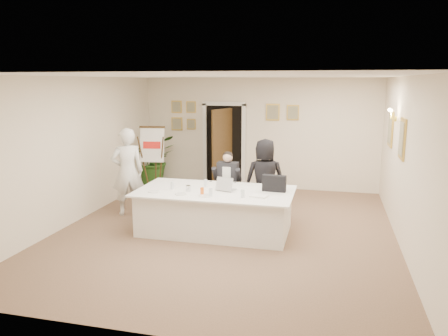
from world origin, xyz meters
TOP-DOWN VIEW (x-y plane):
  - floor at (0.00, 0.00)m, footprint 7.00×7.00m
  - ceiling at (0.00, 0.00)m, footprint 6.00×7.00m
  - wall_back at (0.00, 3.50)m, footprint 6.00×0.10m
  - wall_front at (0.00, -3.50)m, footprint 6.00×0.10m
  - wall_left at (-3.00, 0.00)m, footprint 0.10×7.00m
  - wall_right at (3.00, 0.00)m, footprint 0.10×7.00m
  - doorway at (-0.88, 3.32)m, footprint 1.14×0.86m
  - pictures_back_wall at (-0.80, 3.47)m, footprint 3.40×0.06m
  - pictures_right_wall at (2.97, 1.20)m, footprint 0.06×2.20m
  - wall_sconce at (2.90, 1.20)m, footprint 0.20×0.30m
  - conference_table at (-0.19, -0.10)m, footprint 2.82×1.50m
  - seated_man at (-0.22, 0.96)m, footprint 0.70×0.73m
  - flip_chart at (-2.30, 2.06)m, footprint 0.59×0.41m
  - standing_man at (-2.20, 0.50)m, footprint 0.78×0.72m
  - standing_woman at (0.56, 0.90)m, footprint 0.89×0.69m
  - potted_palm at (-2.80, 3.20)m, footprint 1.57×1.51m
  - laptop at (-0.01, -0.02)m, footprint 0.41×0.43m
  - laptop_bag at (0.86, 0.09)m, footprint 0.43×0.14m
  - paper_stack at (0.65, -0.35)m, footprint 0.32×0.26m
  - plate_left at (-1.22, -0.47)m, footprint 0.23×0.23m
  - plate_mid at (-0.70, -0.52)m, footprint 0.20×0.20m
  - plate_near at (-0.25, -0.52)m, footprint 0.29×0.29m
  - glass_a at (-0.97, -0.19)m, footprint 0.08×0.08m
  - glass_b at (-0.15, -0.51)m, footprint 0.07×0.07m
  - glass_c at (0.40, -0.47)m, footprint 0.07×0.07m
  - glass_d at (-0.43, 0.12)m, footprint 0.07×0.07m
  - oj_glass at (-0.32, -0.46)m, footprint 0.07×0.07m
  - steel_jug at (-0.63, -0.28)m, footprint 0.11×0.11m

SIDE VIEW (x-z plane):
  - floor at x=0.00m, z-range 0.00..0.00m
  - conference_table at x=-0.19m, z-range 0.01..0.78m
  - seated_man at x=-0.22m, z-range 0.00..1.33m
  - potted_palm at x=-2.80m, z-range 0.00..1.34m
  - flip_chart at x=-2.30m, z-range -0.06..1.58m
  - plate_left at x=-1.22m, z-range 0.78..0.79m
  - plate_mid at x=-0.70m, z-range 0.78..0.79m
  - plate_near at x=-0.25m, z-range 0.78..0.79m
  - paper_stack at x=0.65m, z-range 0.78..0.80m
  - standing_woman at x=0.56m, z-range 0.00..1.61m
  - steel_jug at x=-0.63m, z-range 0.78..0.89m
  - oj_glass at x=-0.32m, z-range 0.78..0.91m
  - glass_a at x=-0.97m, z-range 0.77..0.92m
  - glass_b at x=-0.15m, z-range 0.77..0.92m
  - glass_c at x=0.40m, z-range 0.77..0.92m
  - glass_d at x=-0.43m, z-range 0.77..0.92m
  - standing_man at x=-2.20m, z-range 0.00..1.80m
  - laptop at x=-0.01m, z-range 0.77..1.05m
  - laptop_bag at x=0.86m, z-range 0.77..1.07m
  - doorway at x=-0.88m, z-range -0.06..2.14m
  - wall_back at x=0.00m, z-range 0.00..2.80m
  - wall_front at x=0.00m, z-range 0.00..2.80m
  - wall_left at x=-3.00m, z-range 0.00..2.80m
  - wall_right at x=3.00m, z-range 0.00..2.80m
  - pictures_right_wall at x=2.97m, z-range 1.35..2.15m
  - pictures_back_wall at x=-0.80m, z-range 1.45..2.25m
  - wall_sconce at x=2.90m, z-range 1.98..2.22m
  - ceiling at x=0.00m, z-range 2.79..2.81m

